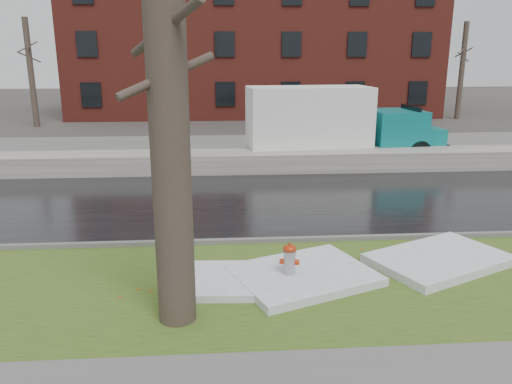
{
  "coord_description": "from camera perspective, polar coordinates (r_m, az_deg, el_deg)",
  "views": [
    {
      "loc": [
        -0.6,
        -10.0,
        4.3
      ],
      "look_at": [
        0.27,
        2.0,
        1.0
      ],
      "focal_mm": 35.0,
      "sensor_mm": 36.0,
      "label": 1
    }
  ],
  "objects": [
    {
      "name": "snow_patch_side",
      "position": [
        11.34,
        20.22,
        -7.24
      ],
      "size": [
        3.3,
        2.82,
        0.18
      ],
      "primitive_type": "cube",
      "rotation": [
        0.0,
        0.0,
        0.44
      ],
      "color": "white",
      "rests_on": "verge"
    },
    {
      "name": "fire_hydrant",
      "position": [
        9.74,
        3.85,
        -7.88
      ],
      "size": [
        0.39,
        0.36,
        0.8
      ],
      "rotation": [
        0.0,
        0.0,
        -0.22
      ],
      "color": "#9FA1A6",
      "rests_on": "verge"
    },
    {
      "name": "brick_building",
      "position": [
        40.09,
        -0.43,
        16.36
      ],
      "size": [
        26.0,
        12.0,
        10.0
      ],
      "primitive_type": "cube",
      "color": "maroon",
      "rests_on": "ground"
    },
    {
      "name": "verge",
      "position": [
        9.76,
        -0.19,
        -10.68
      ],
      "size": [
        60.0,
        4.5,
        0.04
      ],
      "primitive_type": "cube",
      "color": "#314C19",
      "rests_on": "ground"
    },
    {
      "name": "bg_tree_center",
      "position": [
        36.41,
        -13.03,
        13.45
      ],
      "size": [
        1.4,
        1.62,
        6.5
      ],
      "color": "brown",
      "rests_on": "ground"
    },
    {
      "name": "bg_tree_right",
      "position": [
        37.84,
        22.47,
        12.77
      ],
      "size": [
        1.4,
        1.62,
        6.5
      ],
      "color": "brown",
      "rests_on": "ground"
    },
    {
      "name": "parking_lot",
      "position": [
        23.4,
        -2.61,
        4.79
      ],
      "size": [
        60.0,
        9.0,
        0.03
      ],
      "primitive_type": "cube",
      "color": "slate",
      "rests_on": "ground"
    },
    {
      "name": "snowbank",
      "position": [
        19.11,
        -2.25,
        3.49
      ],
      "size": [
        60.0,
        1.6,
        0.75
      ],
      "primitive_type": "cube",
      "color": "#B7B1A7",
      "rests_on": "ground"
    },
    {
      "name": "snow_patch_near",
      "position": [
        10.0,
        5.43,
        -9.43
      ],
      "size": [
        3.16,
        2.83,
        0.16
      ],
      "primitive_type": "cube",
      "rotation": [
        0.0,
        0.0,
        0.38
      ],
      "color": "white",
      "rests_on": "verge"
    },
    {
      "name": "tree",
      "position": [
        7.64,
        -10.12,
        12.34
      ],
      "size": [
        1.43,
        1.6,
        7.73
      ],
      "rotation": [
        0.0,
        0.0,
        0.21
      ],
      "color": "brown",
      "rests_on": "verge"
    },
    {
      "name": "snow_patch_far",
      "position": [
        9.79,
        -3.21,
        -10.02
      ],
      "size": [
        2.28,
        1.72,
        0.14
      ],
      "primitive_type": "cube",
      "rotation": [
        0.0,
        0.0,
        -0.05
      ],
      "color": "white",
      "rests_on": "verge"
    },
    {
      "name": "bg_tree_left",
      "position": [
        33.98,
        -24.34,
        12.4
      ],
      "size": [
        1.4,
        1.62,
        6.5
      ],
      "color": "brown",
      "rests_on": "ground"
    },
    {
      "name": "worker",
      "position": [
        19.08,
        -9.51,
        7.24
      ],
      "size": [
        0.8,
        0.69,
        1.86
      ],
      "primitive_type": "imported",
      "rotation": [
        0.0,
        0.0,
        3.58
      ],
      "color": "black",
      "rests_on": "snowbank"
    },
    {
      "name": "curb",
      "position": [
        11.8,
        -0.95,
        -5.67
      ],
      "size": [
        60.0,
        0.15,
        0.14
      ],
      "primitive_type": "cube",
      "color": "slate",
      "rests_on": "ground"
    },
    {
      "name": "ground",
      "position": [
        10.9,
        -0.65,
        -7.89
      ],
      "size": [
        120.0,
        120.0,
        0.0
      ],
      "primitive_type": "plane",
      "color": "#47423D",
      "rests_on": "ground"
    },
    {
      "name": "box_truck",
      "position": [
        20.76,
        8.67,
        7.83
      ],
      "size": [
        9.39,
        2.74,
        3.11
      ],
      "rotation": [
        0.0,
        0.0,
        0.07
      ],
      "color": "black",
      "rests_on": "ground"
    },
    {
      "name": "road",
      "position": [
        15.13,
        -1.69,
        -1.11
      ],
      "size": [
        60.0,
        7.0,
        0.03
      ],
      "primitive_type": "cube",
      "color": "black",
      "rests_on": "ground"
    }
  ]
}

